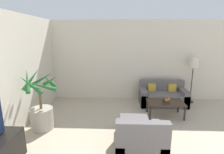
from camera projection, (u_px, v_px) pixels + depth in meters
wall_back at (154, 61)px, 5.95m from camera, size 8.58×0.06×2.70m
potted_palm at (41, 110)px, 4.13m from camera, size 0.81×0.90×1.47m
sofa_loveseat at (162, 96)px, 5.68m from camera, size 1.48×0.76×0.75m
floor_lamp at (194, 65)px, 5.62m from camera, size 0.30×0.30×1.50m
coffee_table at (165, 104)px, 4.81m from camera, size 0.99×0.59×0.42m
fruit_bowl at (167, 101)px, 4.75m from camera, size 0.21×0.21×0.06m
apple_red at (165, 99)px, 4.76m from camera, size 0.08×0.08×0.08m
apple_green at (166, 100)px, 4.68m from camera, size 0.07×0.07×0.07m
orange_fruit at (169, 99)px, 4.72m from camera, size 0.07×0.07×0.07m
armchair at (140, 142)px, 3.25m from camera, size 0.90×0.88×0.83m
ottoman at (134, 125)px, 4.05m from camera, size 0.64×0.44×0.36m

